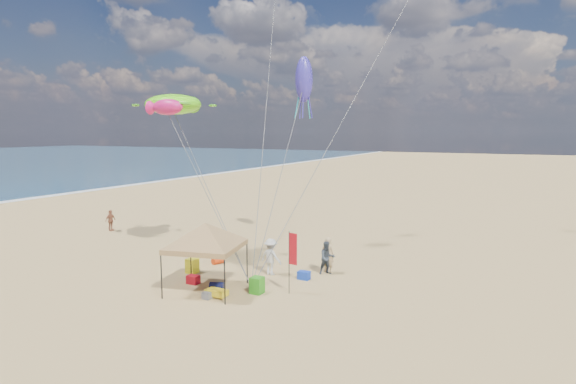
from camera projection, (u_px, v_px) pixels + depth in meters
name	position (u px, v px, depth m)	size (l,w,h in m)	color
ground	(256.00, 294.00, 19.98)	(280.00, 280.00, 0.00)	tan
canopy_tent	(205.00, 226.00, 20.06)	(5.41, 5.41, 3.43)	black
feather_flag	(292.00, 252.00, 19.73)	(0.41, 0.08, 2.68)	black
cooler_red	(193.00, 280.00, 21.32)	(0.54, 0.38, 0.38)	red
cooler_blue	(304.00, 275.00, 21.94)	(0.54, 0.38, 0.38)	#1639B2
bag_navy	(217.00, 286.00, 20.43)	(0.36, 0.36, 0.60)	black
bag_orange	(218.00, 260.00, 24.50)	(0.36, 0.36, 0.60)	red
chair_green	(257.00, 285.00, 20.04)	(0.50, 0.50, 0.70)	#2B8919
chair_yellow	(192.00, 266.00, 22.94)	(0.50, 0.50, 0.70)	yellow
crate_grey	(207.00, 295.00, 19.40)	(0.34, 0.30, 0.28)	slate
beach_cart	(217.00, 292.00, 19.59)	(0.90, 0.50, 0.24)	yellow
person_near_a	(328.00, 255.00, 22.97)	(0.63, 0.42, 1.74)	tan
person_near_b	(327.00, 258.00, 22.66)	(0.78, 0.61, 1.60)	#333C46
person_near_c	(271.00, 257.00, 22.57)	(1.14, 0.65, 1.76)	beige
person_far_a	(110.00, 220.00, 32.60)	(0.85, 0.36, 1.46)	#9E5B3C
turtle_kite	(173.00, 104.00, 25.27)	(3.22, 2.58, 1.07)	#60E912
fish_kite	(168.00, 107.00, 23.84)	(1.82, 0.91, 0.81)	#D11869
squid_kite	(304.00, 80.00, 27.48)	(1.01, 1.01, 2.64)	#382DA5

